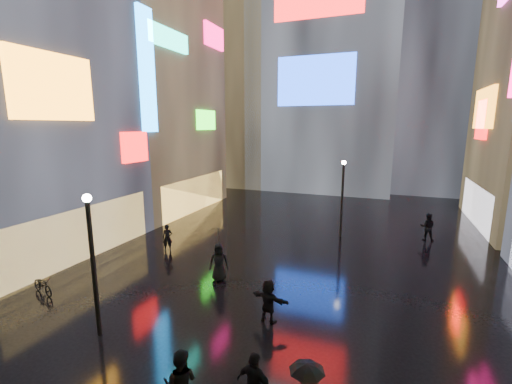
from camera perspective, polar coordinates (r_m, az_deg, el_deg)
The scene contains 15 objects.
ground at distance 21.47m, azimuth 7.78°, elevation -9.33°, with size 140.00×140.00×0.00m, color black.
building_left_far at distance 32.99m, azimuth -18.25°, elevation 16.67°, with size 10.28×12.00×22.00m.
tower_main at distance 46.29m, azimuth 12.22°, elevation 27.84°, with size 16.00×14.20×42.00m.
tower_flank_right at distance 46.85m, azimuth 28.20°, elevation 21.57°, with size 12.00×12.00×34.00m, color black.
tower_flank_left at distance 45.89m, azimuth -3.04°, elevation 17.97°, with size 10.00×10.00×26.00m, color black.
lamp_near at distance 13.27m, azimuth -25.59°, elevation -9.86°, with size 0.30×0.30×5.20m.
lamp_far at distance 23.48m, azimuth 14.20°, elevation -0.33°, with size 0.30×0.30×5.20m.
pedestrian_1 at distance 10.22m, azimuth -12.47°, elevation -28.72°, with size 0.91×0.71×1.86m, color black.
pedestrian_4 at distance 16.95m, azimuth -6.21°, elevation -11.57°, with size 0.91×0.60×1.87m, color black.
pedestrian_5 at distance 13.69m, azimuth 2.08°, elevation -17.70°, with size 1.57×0.50×1.70m, color black.
pedestrian_6 at distance 21.38m, azimuth -14.54°, elevation -7.40°, with size 0.59×0.39×1.61m, color black.
pedestrian_7 at distance 25.13m, azimuth 26.68°, elevation -5.23°, with size 0.88×0.69×1.81m, color black.
umbrella_1 at distance 8.71m, azimuth 8.46°, elevation -28.05°, with size 0.77×0.77×0.68m, color black.
umbrella_2 at distance 16.48m, azimuth -6.30°, elevation -7.28°, with size 0.87×0.89×0.80m, color black.
bicycle at distance 18.51m, azimuth -31.99°, elevation -12.99°, with size 0.56×1.60×0.84m, color black.
Camera 1 is at (4.47, 0.36, 7.43)m, focal length 24.00 mm.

